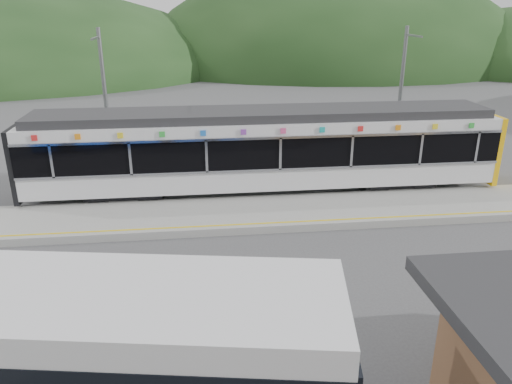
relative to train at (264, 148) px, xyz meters
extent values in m
plane|color=#4C4C4F|center=(0.05, -6.00, -2.06)|extent=(120.00, 120.00, 0.00)
ellipsoid|color=#1E3D19|center=(16.05, 48.00, -2.06)|extent=(52.00, 39.00, 26.00)
cube|color=#9E9E99|center=(0.05, -2.70, -1.91)|extent=(26.00, 3.20, 0.30)
cube|color=yellow|center=(0.05, -4.00, -1.76)|extent=(26.00, 0.10, 0.01)
cube|color=black|center=(-6.02, 0.00, -1.76)|extent=(3.20, 2.20, 0.56)
cube|color=black|center=(5.98, 0.00, -1.76)|extent=(3.20, 2.20, 0.56)
cube|color=silver|center=(-0.02, 0.00, -1.02)|extent=(20.00, 2.90, 0.92)
cube|color=black|center=(-0.02, 0.00, 0.16)|extent=(20.00, 2.96, 1.45)
cube|color=silver|center=(-0.02, -1.50, -0.51)|extent=(20.00, 0.05, 0.10)
cube|color=silver|center=(-0.02, -1.50, 0.84)|extent=(20.00, 0.05, 0.10)
cube|color=silver|center=(-0.02, 0.00, 1.11)|extent=(20.00, 2.90, 0.45)
cube|color=#2D2D30|center=(-0.02, 0.00, 1.52)|extent=(19.40, 2.50, 0.36)
cube|color=yellow|center=(10.10, 0.00, -0.16)|extent=(0.24, 2.92, 3.00)
cube|color=black|center=(-10.12, 0.00, -0.16)|extent=(0.20, 2.92, 3.00)
cube|color=silver|center=(-8.52, -1.50, 0.16)|extent=(0.10, 0.05, 1.35)
cube|color=silver|center=(-5.52, -1.50, 0.16)|extent=(0.10, 0.05, 1.35)
cube|color=silver|center=(-2.52, -1.50, 0.16)|extent=(0.10, 0.05, 1.35)
cube|color=silver|center=(0.48, -1.50, 0.16)|extent=(0.10, 0.05, 1.35)
cube|color=silver|center=(3.48, -1.50, 0.16)|extent=(0.10, 0.05, 1.35)
cube|color=silver|center=(6.48, -1.50, 0.16)|extent=(0.10, 0.05, 1.35)
cube|color=silver|center=(8.98, -1.50, 0.16)|extent=(0.10, 0.05, 1.35)
cube|color=red|center=(-9.02, -1.49, 1.12)|extent=(0.22, 0.04, 0.22)
cube|color=orange|center=(-7.42, -1.49, 1.12)|extent=(0.22, 0.04, 0.22)
cube|color=yellow|center=(-5.82, -1.49, 1.12)|extent=(0.22, 0.04, 0.22)
cube|color=green|center=(-4.22, -1.49, 1.12)|extent=(0.22, 0.04, 0.22)
cube|color=blue|center=(-2.62, -1.49, 1.12)|extent=(0.22, 0.04, 0.22)
cube|color=purple|center=(-1.02, -1.49, 1.12)|extent=(0.22, 0.04, 0.22)
cube|color=#E54C8C|center=(0.58, -1.49, 1.12)|extent=(0.22, 0.04, 0.22)
cube|color=#19A5A5|center=(2.18, -1.49, 1.12)|extent=(0.22, 0.04, 0.22)
cube|color=red|center=(3.78, -1.49, 1.12)|extent=(0.22, 0.04, 0.22)
cube|color=orange|center=(5.38, -1.49, 1.12)|extent=(0.22, 0.04, 0.22)
cube|color=yellow|center=(6.98, -1.49, 1.12)|extent=(0.22, 0.04, 0.22)
cube|color=green|center=(8.58, -1.49, 1.12)|extent=(0.22, 0.04, 0.22)
cylinder|color=slate|center=(-6.95, 2.60, 1.44)|extent=(0.18, 0.18, 7.00)
cube|color=slate|center=(-6.95, 1.80, 4.54)|extent=(0.08, 1.80, 0.08)
cylinder|color=slate|center=(7.05, 2.60, 1.44)|extent=(0.18, 0.18, 7.00)
cube|color=slate|center=(7.05, 1.80, 4.54)|extent=(0.08, 1.80, 0.08)
cube|color=silver|center=(-6.36, -12.75, -0.63)|extent=(12.44, 4.81, 0.88)
cube|color=black|center=(-6.36, -12.75, 0.25)|extent=(12.45, 4.85, 0.88)
cube|color=silver|center=(-6.36, -12.75, 0.97)|extent=(12.44, 4.81, 0.55)
camera|label=1|loc=(-2.79, -20.79, 5.92)|focal=35.00mm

